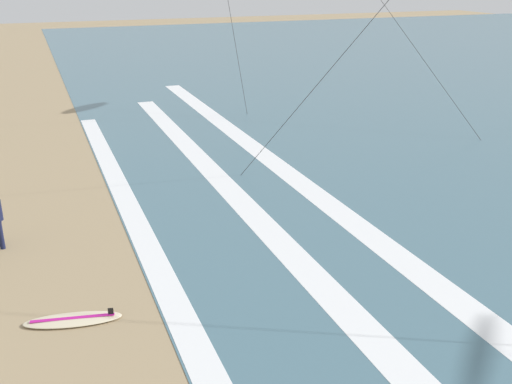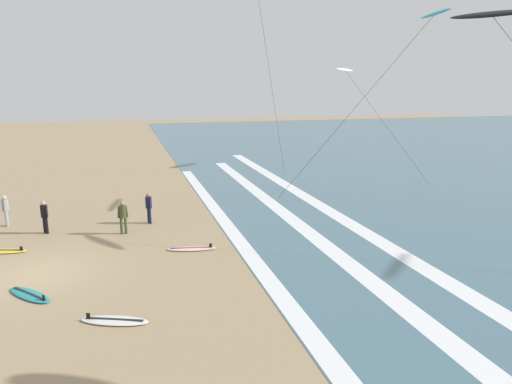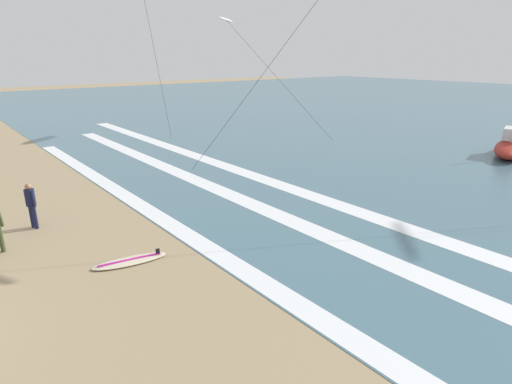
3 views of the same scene
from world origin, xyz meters
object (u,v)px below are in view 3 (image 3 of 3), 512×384
(surfboard_foreground_flat, at_px, (130,261))
(kite_white_distant_high, at_px, (226,20))
(surfer_foreground_main, at_px, (31,202))
(offshore_boat, at_px, (512,147))

(surfboard_foreground_flat, bearing_deg, kite_white_distant_high, 137.84)
(surfer_foreground_main, relative_size, offshore_boat, 0.29)
(surfer_foreground_main, xyz_separation_m, offshore_boat, (5.81, 24.47, -0.40))
(kite_white_distant_high, height_order, offshore_boat, kite_white_distant_high)
(surfer_foreground_main, bearing_deg, surfboard_foreground_flat, 18.82)
(kite_white_distant_high, bearing_deg, surfboard_foreground_flat, -42.16)
(surfer_foreground_main, height_order, surfboard_foreground_flat, surfer_foreground_main)
(surfboard_foreground_flat, bearing_deg, offshore_boat, 86.68)
(surfer_foreground_main, xyz_separation_m, surfboard_foreground_flat, (4.48, 1.53, -0.91))
(surfer_foreground_main, bearing_deg, offshore_boat, 76.64)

